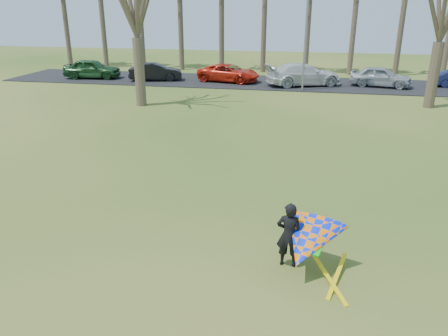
% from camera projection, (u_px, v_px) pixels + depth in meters
% --- Properties ---
extents(ground, '(100.00, 100.00, 0.00)m').
position_uv_depth(ground, '(211.00, 226.00, 12.92)').
color(ground, '#1E4D10').
rests_on(ground, ground).
extents(parking_strip, '(46.00, 7.00, 0.06)m').
position_uv_depth(parking_strip, '(279.00, 83.00, 35.83)').
color(parking_strip, black).
rests_on(parking_strip, ground).
extents(streetlight, '(2.28, 0.18, 8.00)m').
position_uv_depth(streetlight, '(308.00, 29.00, 31.11)').
color(streetlight, gray).
rests_on(streetlight, ground).
extents(car_0, '(4.97, 2.47, 1.63)m').
position_uv_depth(car_0, '(92.00, 69.00, 37.56)').
color(car_0, '#1C461F').
rests_on(car_0, parking_strip).
extents(car_1, '(4.61, 2.63, 1.44)m').
position_uv_depth(car_1, '(156.00, 72.00, 36.51)').
color(car_1, black).
rests_on(car_1, parking_strip).
extents(car_2, '(5.45, 3.30, 1.41)m').
position_uv_depth(car_2, '(229.00, 73.00, 36.00)').
color(car_2, red).
rests_on(car_2, parking_strip).
extents(car_3, '(6.35, 4.45, 1.71)m').
position_uv_depth(car_3, '(304.00, 74.00, 34.27)').
color(car_3, silver).
rests_on(car_3, parking_strip).
extents(car_4, '(4.85, 2.75, 1.56)m').
position_uv_depth(car_4, '(381.00, 77.00, 33.80)').
color(car_4, '#9EA4AB').
rests_on(car_4, parking_strip).
extents(kite_flyer, '(2.13, 2.39, 2.02)m').
position_uv_depth(kite_flyer, '(305.00, 241.00, 10.45)').
color(kite_flyer, black).
rests_on(kite_flyer, ground).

